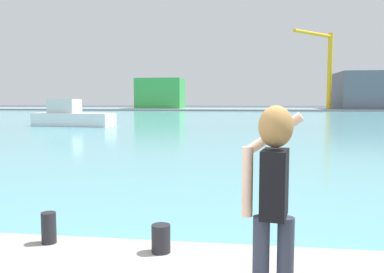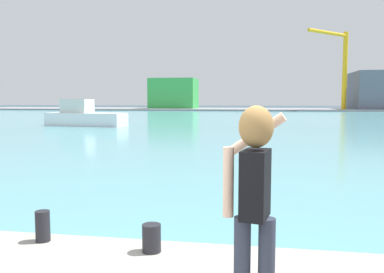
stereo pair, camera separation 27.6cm
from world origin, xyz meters
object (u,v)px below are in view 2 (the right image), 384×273
(person_photographer, at_px, (254,188))
(boat_moored, at_px, (84,116))
(harbor_bollard_2, at_px, (43,226))
(harbor_bollard, at_px, (152,238))
(warehouse_left, at_px, (174,93))
(port_crane, at_px, (340,61))

(person_photographer, bearing_deg, boat_moored, 37.51)
(harbor_bollard_2, xyz_separation_m, boat_moored, (-13.42, 30.36, 0.04))
(harbor_bollard, xyz_separation_m, boat_moored, (-14.87, 30.47, 0.07))
(harbor_bollard_2, height_order, boat_moored, boat_moored)
(harbor_bollard_2, bearing_deg, warehouse_left, 101.33)
(boat_moored, bearing_deg, port_crane, 65.02)
(person_photographer, height_order, harbor_bollard_2, person_photographer)
(person_photographer, distance_m, harbor_bollard_2, 3.07)
(person_photographer, distance_m, harbor_bollard, 1.91)
(warehouse_left, bearing_deg, harbor_bollard, -77.80)
(harbor_bollard, height_order, boat_moored, boat_moored)
(port_crane, bearing_deg, warehouse_left, 170.99)
(warehouse_left, height_order, port_crane, port_crane)
(person_photographer, bearing_deg, harbor_bollard_2, 74.62)
(harbor_bollard, distance_m, boat_moored, 33.91)
(boat_moored, bearing_deg, harbor_bollard, -58.17)
(harbor_bollard_2, distance_m, warehouse_left, 92.14)
(person_photographer, distance_m, boat_moored, 35.51)
(harbor_bollard, height_order, port_crane, port_crane)
(harbor_bollard, xyz_separation_m, warehouse_left, (-19.55, 90.41, 3.09))
(person_photographer, relative_size, harbor_bollard_2, 4.47)
(person_photographer, relative_size, warehouse_left, 0.16)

